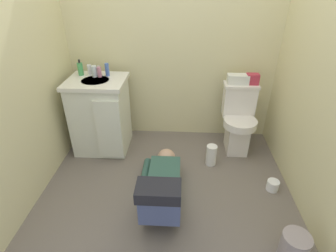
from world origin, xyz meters
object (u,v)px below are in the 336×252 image
bottle_white (90,70)px  toiletry_bag (253,79)px  bottle_clear (94,71)px  tissue_box (238,79)px  bottle_blue (107,70)px  soap_dispenser (80,69)px  bottle_pink (99,72)px  trash_can (294,247)px  toilet (238,120)px  person_plumber (162,186)px  paper_towel_roll (211,155)px  faucet (99,70)px  toilet_paper_roll (273,186)px  vanity_cabinet (101,115)px

bottle_white → toiletry_bag: bearing=0.4°
bottle_clear → tissue_box: bearing=2.5°
bottle_clear → bottle_blue: bearing=15.3°
soap_dispenser → bottle_clear: size_ratio=1.44×
soap_dispenser → bottle_blue: bearing=-1.5°
bottle_pink → trash_can: size_ratio=0.47×
bottle_clear → toilet: bearing=-1.0°
person_plumber → soap_dispenser: soap_dispenser is taller
bottle_white → bottle_clear: (0.07, -0.05, 0.00)m
soap_dispenser → tissue_box: bearing=0.8°
bottle_clear → paper_towel_roll: size_ratio=0.51×
toiletry_bag → trash_can: (0.08, -1.45, -0.69)m
person_plumber → tissue_box: tissue_box is taller
trash_can → bottle_pink: bearing=140.2°
toilet → bottle_blue: bottle_blue is taller
faucet → bottle_pink: bearing=-70.0°
soap_dispenser → bottle_pink: 0.22m
paper_towel_roll → person_plumber: bearing=-130.0°
bottle_white → trash_can: (1.79, -1.44, -0.76)m
trash_can → toilet_paper_roll: 0.69m
bottle_pink → paper_towel_roll: (1.18, -0.34, -0.76)m
vanity_cabinet → faucet: (-0.00, 0.15, 0.45)m
toiletry_bag → vanity_cabinet: bearing=-174.7°
bottle_blue → paper_towel_roll: size_ratio=0.60×
tissue_box → toilet_paper_roll: tissue_box is taller
person_plumber → bottle_clear: bottle_clear is taller
tissue_box → faucet: bearing=-179.9°
toilet → trash_can: toilet is taller
vanity_cabinet → bottle_pink: bearing=75.2°
faucet → soap_dispenser: size_ratio=0.60×
soap_dispenser → toilet_paper_roll: 2.24m
bottle_clear → bottle_pink: 0.05m
bottle_clear → paper_towel_roll: 1.50m
toilet → paper_towel_roll: toilet is taller
toilet → bottle_clear: size_ratio=6.49×
person_plumber → bottle_pink: size_ratio=10.08×
toiletry_bag → bottle_pink: bottle_pink is taller
soap_dispenser → trash_can: (1.88, -1.43, -0.78)m
trash_can → toiletry_bag: bearing=93.0°
tissue_box → bottle_clear: bearing=-177.5°
bottle_pink → trash_can: (1.67, -1.39, -0.76)m
bottle_white → bottle_pink: bearing=-25.7°
bottle_white → toilet_paper_roll: 2.16m
vanity_cabinet → toiletry_bag: (1.61, 0.15, 0.39)m
bottle_clear → toiletry_bag: bearing=2.2°
vanity_cabinet → faucet: 0.47m
person_plumber → bottle_clear: bearing=130.1°
person_plumber → bottle_pink: bottle_pink is taller
toiletry_bag → tissue_box: bearing=180.0°
soap_dispenser → bottle_clear: (0.16, -0.04, -0.01)m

